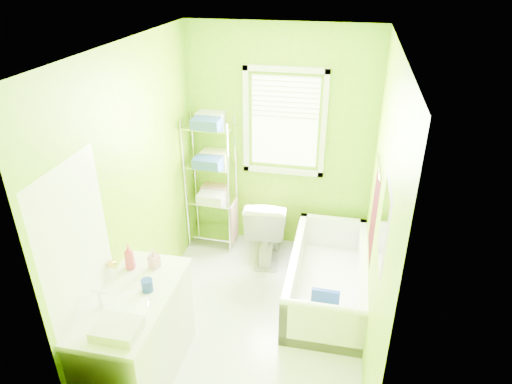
% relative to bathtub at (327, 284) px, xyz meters
% --- Properties ---
extents(ground, '(2.90, 2.90, 0.00)m').
position_rel_bathtub_xyz_m(ground, '(-0.67, -0.49, -0.17)').
color(ground, silver).
rests_on(ground, ground).
extents(room_envelope, '(2.14, 2.94, 2.62)m').
position_rel_bathtub_xyz_m(room_envelope, '(-0.67, -0.49, 1.38)').
color(room_envelope, '#75AD08').
rests_on(room_envelope, ground).
extents(window, '(0.92, 0.05, 1.22)m').
position_rel_bathtub_xyz_m(window, '(-0.62, 0.94, 1.45)').
color(window, white).
rests_on(window, ground).
extents(door, '(0.09, 0.80, 2.00)m').
position_rel_bathtub_xyz_m(door, '(-1.71, -1.48, 0.83)').
color(door, white).
rests_on(door, ground).
extents(right_wall_decor, '(0.04, 1.48, 1.17)m').
position_rel_bathtub_xyz_m(right_wall_decor, '(0.36, -0.51, 1.15)').
color(right_wall_decor, '#3B060A').
rests_on(right_wall_decor, ground).
extents(bathtub, '(0.76, 1.62, 0.52)m').
position_rel_bathtub_xyz_m(bathtub, '(0.00, 0.00, 0.00)').
color(bathtub, white).
rests_on(bathtub, ground).
extents(toilet, '(0.52, 0.83, 0.82)m').
position_rel_bathtub_xyz_m(toilet, '(-0.74, 0.61, 0.24)').
color(toilet, white).
rests_on(toilet, ground).
extents(vanity, '(0.59, 1.14, 1.09)m').
position_rel_bathtub_xyz_m(vanity, '(-1.44, -1.34, 0.29)').
color(vanity, silver).
rests_on(vanity, ground).
extents(wire_shelf_unit, '(0.56, 0.45, 1.64)m').
position_rel_bathtub_xyz_m(wire_shelf_unit, '(-1.41, 0.75, 0.83)').
color(wire_shelf_unit, silver).
rests_on(wire_shelf_unit, ground).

